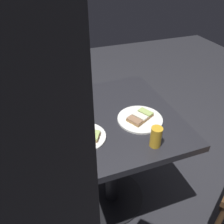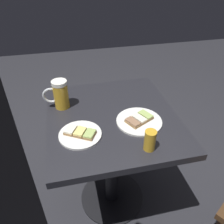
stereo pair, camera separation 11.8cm
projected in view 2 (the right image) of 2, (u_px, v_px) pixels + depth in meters
The scene contains 6 objects.
ground_plane at pixel (112, 197), 1.62m from camera, with size 6.00×6.00×0.00m, color #28282D.
cafe_table at pixel (112, 139), 1.29m from camera, with size 0.68×0.74×0.74m.
plate_near at pixel (80, 134), 1.05m from camera, with size 0.20×0.20×0.03m.
plate_far at pixel (139, 121), 1.14m from camera, with size 0.23×0.23×0.03m.
beer_mug at pixel (60, 94), 1.21m from camera, with size 0.14×0.08×0.16m.
beer_glass_small at pixel (150, 140), 0.96m from camera, with size 0.05×0.05×0.10m, color gold.
Camera 2 is at (-0.21, -0.93, 1.45)m, focal length 35.90 mm.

